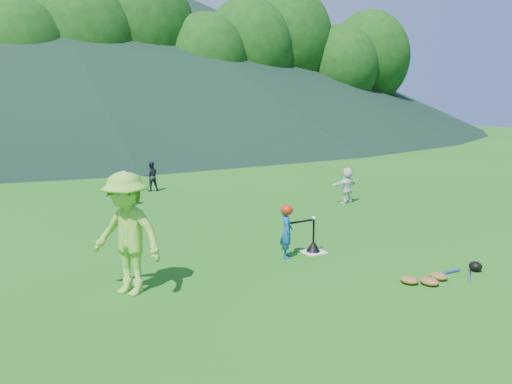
# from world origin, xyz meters

# --- Properties ---
(ground) EXTENTS (120.00, 120.00, 0.00)m
(ground) POSITION_xyz_m (0.00, 0.00, 0.00)
(ground) COLOR #186216
(ground) RESTS_ON ground
(home_plate) EXTENTS (0.45, 0.45, 0.02)m
(home_plate) POSITION_xyz_m (0.00, 0.00, 0.01)
(home_plate) COLOR silver
(home_plate) RESTS_ON ground
(baseball) EXTENTS (0.08, 0.08, 0.08)m
(baseball) POSITION_xyz_m (0.00, 0.00, 0.74)
(baseball) COLOR white
(baseball) RESTS_ON batting_tee
(batter_child) EXTENTS (0.40, 0.46, 1.06)m
(batter_child) POSITION_xyz_m (-0.68, -0.03, 0.53)
(batter_child) COLOR #154E90
(batter_child) RESTS_ON ground
(adult_coach) EXTENTS (1.35, 1.48, 2.00)m
(adult_coach) POSITION_xyz_m (-3.97, -0.47, 1.00)
(adult_coach) COLOR #76BD37
(adult_coach) RESTS_ON ground
(fielder_a) EXTENTS (0.59, 0.45, 1.09)m
(fielder_a) POSITION_xyz_m (-2.25, 6.76, 0.55)
(fielder_a) COLOR silver
(fielder_a) RESTS_ON ground
(fielder_b) EXTENTS (0.56, 0.45, 1.07)m
(fielder_b) POSITION_xyz_m (-0.71, 9.06, 0.53)
(fielder_b) COLOR black
(fielder_b) RESTS_ON ground
(fielder_d) EXTENTS (1.07, 0.47, 1.12)m
(fielder_d) POSITION_xyz_m (4.03, 3.93, 0.56)
(fielder_d) COLOR white
(fielder_d) RESTS_ON ground
(batting_tee) EXTENTS (0.30, 0.30, 0.68)m
(batting_tee) POSITION_xyz_m (0.00, 0.00, 0.13)
(batting_tee) COLOR black
(batting_tee) RESTS_ON home_plate
(batter_gear) EXTENTS (0.73, 0.26, 0.42)m
(batter_gear) POSITION_xyz_m (-0.65, -0.03, 0.96)
(batter_gear) COLOR #B91F0C
(batter_gear) RESTS_ON ground
(equipment_pile) EXTENTS (1.80, 0.74, 0.19)m
(equipment_pile) POSITION_xyz_m (0.98, -2.43, 0.07)
(equipment_pile) COLOR olive
(equipment_pile) RESTS_ON ground
(outfield_fence) EXTENTS (70.07, 0.08, 1.33)m
(outfield_fence) POSITION_xyz_m (0.00, 28.00, 0.70)
(outfield_fence) COLOR gray
(outfield_fence) RESTS_ON ground
(tree_line) EXTENTS (70.04, 11.40, 14.82)m
(tree_line) POSITION_xyz_m (0.20, 33.83, 8.21)
(tree_line) COLOR #382314
(tree_line) RESTS_ON ground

